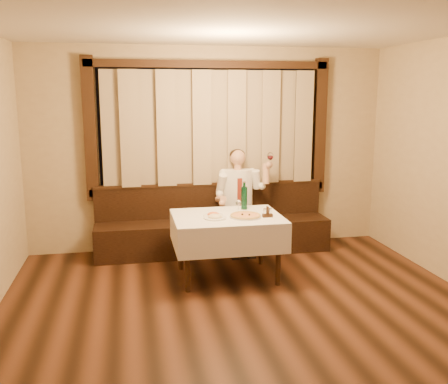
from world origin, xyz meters
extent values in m
cube|color=black|center=(0.00, 0.00, -0.01)|extent=(5.00, 6.00, 0.01)
cube|color=silver|center=(0.00, 0.00, 2.80)|extent=(5.00, 6.00, 0.01)
cube|color=tan|center=(0.00, 3.00, 1.40)|extent=(5.00, 0.01, 2.80)
cube|color=black|center=(0.00, 2.98, 1.70)|extent=(3.00, 0.02, 1.60)
cube|color=orange|center=(-0.70, 2.97, 1.40)|extent=(0.50, 0.01, 0.40)
cube|color=black|center=(0.00, 2.94, 0.85)|extent=(3.30, 0.12, 0.10)
cube|color=black|center=(0.00, 2.94, 2.55)|extent=(3.30, 0.12, 0.10)
cube|color=black|center=(-1.60, 2.94, 1.70)|extent=(0.16, 0.12, 1.90)
cube|color=black|center=(1.60, 2.94, 1.70)|extent=(0.16, 0.12, 1.90)
cube|color=#937E5E|center=(0.00, 2.88, 1.70)|extent=(2.90, 0.08, 1.55)
cube|color=black|center=(0.00, 2.68, 0.23)|extent=(3.20, 0.60, 0.45)
cube|color=black|center=(0.00, 2.92, 0.68)|extent=(3.20, 0.12, 0.45)
cube|color=black|center=(0.00, 2.92, 0.92)|extent=(3.20, 0.14, 0.04)
cylinder|color=black|center=(-0.52, 1.33, 0.35)|extent=(0.06, 0.06, 0.71)
cylinder|color=black|center=(0.52, 1.33, 0.35)|extent=(0.06, 0.06, 0.71)
cylinder|color=black|center=(-0.52, 2.07, 0.35)|extent=(0.06, 0.06, 0.71)
cylinder|color=black|center=(0.52, 2.07, 0.35)|extent=(0.06, 0.06, 0.71)
cube|color=black|center=(0.00, 1.70, 0.73)|extent=(1.20, 0.90, 0.04)
cube|color=white|center=(0.00, 1.70, 0.75)|extent=(1.26, 0.96, 0.01)
cube|color=white|center=(0.00, 1.22, 0.58)|extent=(1.26, 0.01, 0.35)
cube|color=white|center=(0.00, 2.18, 0.58)|extent=(1.26, 0.01, 0.35)
cube|color=white|center=(-0.63, 1.70, 0.58)|extent=(0.01, 0.96, 0.35)
cube|color=white|center=(0.63, 1.70, 0.58)|extent=(0.01, 0.96, 0.35)
cylinder|color=white|center=(0.19, 1.59, 0.76)|extent=(0.37, 0.37, 0.01)
cylinder|color=#CA4F1E|center=(0.19, 1.59, 0.77)|extent=(0.34, 0.34, 0.01)
torus|color=tan|center=(0.19, 1.59, 0.78)|extent=(0.36, 0.36, 0.03)
sphere|color=black|center=(0.16, 1.61, 0.78)|extent=(0.02, 0.02, 0.02)
sphere|color=black|center=(0.24, 1.58, 0.78)|extent=(0.02, 0.02, 0.02)
cylinder|color=white|center=(-0.16, 1.72, 0.76)|extent=(0.23, 0.23, 0.01)
ellipsoid|color=#C75D1F|center=(-0.16, 1.72, 0.80)|extent=(0.14, 0.14, 0.06)
cylinder|color=white|center=(-0.16, 1.59, 0.76)|extent=(0.27, 0.27, 0.02)
ellipsoid|color=#D1BF87|center=(-0.16, 1.59, 0.81)|extent=(0.17, 0.17, 0.07)
cylinder|color=#104D2F|center=(0.27, 1.99, 0.90)|extent=(0.08, 0.08, 0.28)
cylinder|color=#104D2F|center=(0.27, 1.99, 1.06)|extent=(0.03, 0.03, 0.06)
cylinder|color=silver|center=(0.27, 1.99, 1.10)|extent=(0.03, 0.03, 0.01)
cylinder|color=white|center=(0.15, 1.77, 0.76)|extent=(0.06, 0.06, 0.01)
cylinder|color=white|center=(0.15, 1.77, 0.81)|extent=(0.01, 0.01, 0.09)
ellipsoid|color=white|center=(0.15, 1.77, 0.89)|extent=(0.06, 0.06, 0.08)
cube|color=black|center=(0.45, 1.54, 0.78)|extent=(0.12, 0.06, 0.04)
cube|color=black|center=(0.45, 1.54, 0.84)|extent=(0.02, 0.06, 0.09)
cylinder|color=white|center=(0.41, 1.54, 0.82)|extent=(0.03, 0.03, 0.07)
cylinder|color=silver|center=(0.41, 1.54, 0.86)|extent=(0.03, 0.03, 0.01)
cylinder|color=white|center=(0.48, 1.54, 0.82)|extent=(0.03, 0.03, 0.07)
cylinder|color=silver|center=(0.48, 1.54, 0.86)|extent=(0.03, 0.03, 0.01)
cube|color=black|center=(0.35, 2.56, 0.53)|extent=(0.40, 0.45, 0.16)
cube|color=black|center=(0.24, 2.34, 0.23)|extent=(0.11, 0.12, 0.45)
cube|color=black|center=(0.46, 2.34, 0.23)|extent=(0.11, 0.12, 0.45)
ellipsoid|color=white|center=(0.35, 2.71, 0.88)|extent=(0.42, 0.26, 0.53)
cube|color=maroon|center=(0.35, 2.58, 0.85)|extent=(0.06, 0.01, 0.40)
cylinder|color=tan|center=(0.35, 2.71, 1.18)|extent=(0.10, 0.10, 0.08)
sphere|color=tan|center=(0.35, 2.71, 1.31)|extent=(0.21, 0.21, 0.21)
ellipsoid|color=black|center=(0.35, 2.74, 1.34)|extent=(0.21, 0.21, 0.16)
sphere|color=white|center=(0.15, 2.71, 1.09)|extent=(0.13, 0.13, 0.13)
sphere|color=white|center=(0.55, 2.71, 1.09)|extent=(0.13, 0.13, 0.13)
sphere|color=tan|center=(0.05, 2.30, 0.77)|extent=(0.08, 0.08, 0.08)
sphere|color=tan|center=(0.74, 2.54, 1.22)|extent=(0.09, 0.09, 0.09)
cylinder|color=white|center=(0.74, 2.51, 1.26)|extent=(0.01, 0.01, 0.11)
ellipsoid|color=white|center=(0.74, 2.51, 1.35)|extent=(0.08, 0.08, 0.10)
ellipsoid|color=#4C070F|center=(0.74, 2.51, 1.33)|extent=(0.07, 0.07, 0.06)
camera|label=1|loc=(-1.12, -3.88, 2.16)|focal=40.00mm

